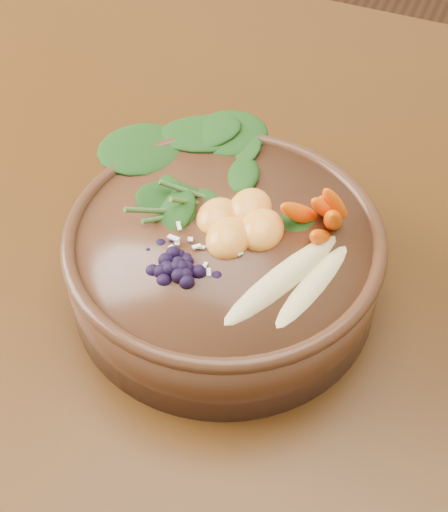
{
  "coord_description": "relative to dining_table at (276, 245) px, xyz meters",
  "views": [
    {
      "loc": [
        0.18,
        -0.59,
        1.32
      ],
      "look_at": [
        -0.0,
        -0.16,
        0.8
      ],
      "focal_mm": 50.0,
      "sensor_mm": 36.0,
      "label": 1
    }
  ],
  "objects": [
    {
      "name": "carrot_cluster",
      "position": [
        0.08,
        -0.11,
        0.22
      ],
      "size": [
        0.08,
        0.08,
        0.08
      ],
      "primitive_type": null,
      "rotation": [
        0.0,
        0.0,
        -0.38
      ],
      "color": "#FB5A00",
      "rests_on": "stoneware_bowl"
    },
    {
      "name": "ground",
      "position": [
        0.0,
        0.0,
        -0.66
      ],
      "size": [
        4.0,
        4.0,
        0.0
      ],
      "primitive_type": "plane",
      "color": "#381E0F",
      "rests_on": "ground"
    },
    {
      "name": "dining_table",
      "position": [
        0.0,
        0.0,
        0.0
      ],
      "size": [
        1.6,
        0.9,
        0.75
      ],
      "color": "#331C0C",
      "rests_on": "ground"
    },
    {
      "name": "blueberry_pile",
      "position": [
        -0.02,
        -0.22,
        0.2
      ],
      "size": [
        0.17,
        0.15,
        0.04
      ],
      "primitive_type": null,
      "rotation": [
        0.0,
        0.0,
        -0.38
      ],
      "color": "black",
      "rests_on": "stoneware_bowl"
    },
    {
      "name": "stoneware_bowl",
      "position": [
        -0.0,
        -0.16,
        0.13
      ],
      "size": [
        0.4,
        0.4,
        0.08
      ],
      "primitive_type": "cylinder",
      "rotation": [
        0.0,
        0.0,
        -0.38
      ],
      "color": "#502F1B",
      "rests_on": "dining_table"
    },
    {
      "name": "coconut_flakes",
      "position": [
        -0.01,
        -0.18,
        0.18
      ],
      "size": [
        0.12,
        0.1,
        0.01
      ],
      "primitive_type": null,
      "rotation": [
        0.0,
        0.0,
        -0.38
      ],
      "color": "white",
      "rests_on": "stoneware_bowl"
    },
    {
      "name": "banana_halves",
      "position": [
        0.08,
        -0.19,
        0.19
      ],
      "size": [
        0.1,
        0.16,
        0.03
      ],
      "rotation": [
        0.0,
        0.0,
        -0.38
      ],
      "color": "#E0CC84",
      "rests_on": "stoneware_bowl"
    },
    {
      "name": "kale_heap",
      "position": [
        -0.02,
        -0.09,
        0.2
      ],
      "size": [
        0.25,
        0.24,
        0.05
      ],
      "primitive_type": null,
      "rotation": [
        0.0,
        0.0,
        -0.38
      ],
      "color": "#1E4B13",
      "rests_on": "stoneware_bowl"
    },
    {
      "name": "mandarin_cluster",
      "position": [
        0.01,
        -0.15,
        0.19
      ],
      "size": [
        0.12,
        0.12,
        0.03
      ],
      "primitive_type": null,
      "rotation": [
        0.0,
        0.0,
        -0.38
      ],
      "color": "#FF9931",
      "rests_on": "stoneware_bowl"
    }
  ]
}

